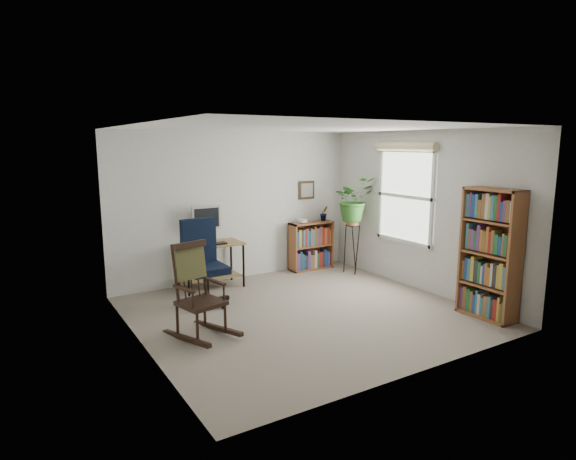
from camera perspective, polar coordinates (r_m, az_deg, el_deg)
floor at (r=6.46m, az=1.88°, el=-9.74°), size 4.20×4.00×0.00m
ceiling at (r=6.08m, az=2.01°, el=12.04°), size 4.20×4.00×0.00m
wall_back at (r=7.89m, az=-6.08°, el=2.83°), size 4.20×0.00×2.40m
wall_front at (r=4.65m, az=15.63°, el=-2.64°), size 4.20×0.00×2.40m
wall_left at (r=5.32m, az=-17.32°, el=-1.15°), size 0.00×4.00×2.40m
wall_right at (r=7.51m, az=15.46°, el=2.15°), size 0.00×4.00×2.40m
window at (r=7.66m, az=13.69°, el=3.89°), size 0.12×1.20×1.50m
desk at (r=7.54m, az=-9.11°, el=-4.18°), size 0.97×0.53×0.70m
monitor at (r=7.54m, az=-9.65°, el=0.70°), size 0.46×0.16×0.56m
keyboard at (r=7.35m, az=-8.84°, el=-1.64°), size 0.40×0.15×0.02m
office_chair at (r=6.69m, az=-9.66°, el=-3.81°), size 0.69×0.69×1.20m
rocking_chair at (r=5.62m, az=-10.30°, el=-7.03°), size 0.78×1.07×1.11m
low_bookshelf at (r=8.53m, az=2.76°, el=-1.86°), size 0.80×0.27×0.85m
tall_bookshelf at (r=6.59m, az=22.84°, el=-2.64°), size 0.31×0.73×1.66m
plant_stand at (r=8.32m, az=7.60°, el=-1.78°), size 0.30×0.30×0.98m
spider_plant at (r=8.16m, az=7.79°, el=6.14°), size 1.69×1.88×1.46m
potted_plant_small at (r=8.61m, az=4.29°, el=1.47°), size 0.13×0.24×0.11m
framed_picture at (r=8.50m, az=2.25°, el=4.74°), size 0.32×0.04×0.32m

